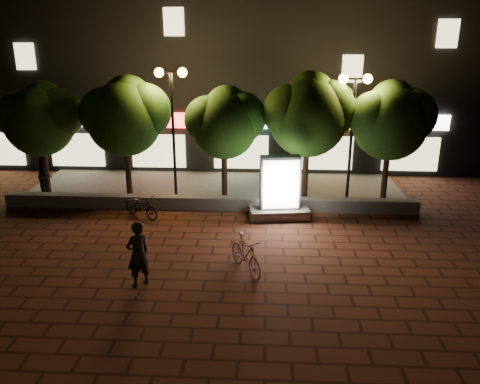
# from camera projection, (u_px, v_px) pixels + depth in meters

# --- Properties ---
(ground) EXTENTS (80.00, 80.00, 0.00)m
(ground) POSITION_uv_depth(u_px,v_px,m) (194.00, 254.00, 14.71)
(ground) COLOR #512419
(ground) RESTS_ON ground
(retaining_wall) EXTENTS (16.00, 0.45, 0.50)m
(retaining_wall) POSITION_uv_depth(u_px,v_px,m) (209.00, 203.00, 18.42)
(retaining_wall) COLOR slate
(retaining_wall) RESTS_ON ground
(sidewalk) EXTENTS (16.00, 5.00, 0.08)m
(sidewalk) POSITION_uv_depth(u_px,v_px,m) (215.00, 188.00, 20.86)
(sidewalk) COLOR slate
(sidewalk) RESTS_ON ground
(building_block) EXTENTS (28.00, 8.12, 11.30)m
(building_block) POSITION_uv_depth(u_px,v_px,m) (226.00, 63.00, 25.45)
(building_block) COLOR black
(building_block) RESTS_ON ground
(tree_far_left) EXTENTS (3.36, 2.80, 4.63)m
(tree_far_left) POSITION_uv_depth(u_px,v_px,m) (41.00, 117.00, 19.21)
(tree_far_left) COLOR black
(tree_far_left) RESTS_ON sidewalk
(tree_left) EXTENTS (3.60, 3.00, 4.89)m
(tree_left) POSITION_uv_depth(u_px,v_px,m) (126.00, 114.00, 18.98)
(tree_left) COLOR black
(tree_left) RESTS_ON sidewalk
(tree_mid) EXTENTS (3.24, 2.70, 4.50)m
(tree_mid) POSITION_uv_depth(u_px,v_px,m) (225.00, 120.00, 18.85)
(tree_mid) COLOR black
(tree_mid) RESTS_ON sidewalk
(tree_right) EXTENTS (3.72, 3.10, 5.07)m
(tree_right) POSITION_uv_depth(u_px,v_px,m) (309.00, 112.00, 18.57)
(tree_right) COLOR black
(tree_right) RESTS_ON sidewalk
(tree_far_right) EXTENTS (3.48, 2.90, 4.76)m
(tree_far_right) POSITION_uv_depth(u_px,v_px,m) (392.00, 118.00, 18.47)
(tree_far_right) COLOR black
(tree_far_right) RESTS_ON sidewalk
(street_lamp_left) EXTENTS (1.26, 0.36, 5.18)m
(street_lamp_left) POSITION_uv_depth(u_px,v_px,m) (172.00, 100.00, 18.45)
(street_lamp_left) COLOR black
(street_lamp_left) RESTS_ON sidewalk
(street_lamp_right) EXTENTS (1.26, 0.36, 4.98)m
(street_lamp_right) POSITION_uv_depth(u_px,v_px,m) (354.00, 105.00, 18.13)
(street_lamp_right) COLOR black
(street_lamp_right) RESTS_ON sidewalk
(ad_kiosk) EXTENTS (2.28, 1.36, 2.33)m
(ad_kiosk) POSITION_uv_depth(u_px,v_px,m) (280.00, 193.00, 17.38)
(ad_kiosk) COLOR slate
(ad_kiosk) RESTS_ON ground
(scooter_pink) EXTENTS (1.33, 1.86, 1.10)m
(scooter_pink) POSITION_uv_depth(u_px,v_px,m) (246.00, 254.00, 13.43)
(scooter_pink) COLOR pink
(scooter_pink) RESTS_ON ground
(rider) EXTENTS (0.79, 0.78, 1.84)m
(rider) POSITION_uv_depth(u_px,v_px,m) (138.00, 254.00, 12.61)
(rider) COLOR black
(rider) RESTS_ON ground
(scooter_parked) EXTENTS (1.73, 1.45, 0.89)m
(scooter_parked) POSITION_uv_depth(u_px,v_px,m) (141.00, 206.00, 17.54)
(scooter_parked) COLOR black
(scooter_parked) RESTS_ON ground
(pedestrian) EXTENTS (0.78, 0.88, 1.53)m
(pedestrian) POSITION_uv_depth(u_px,v_px,m) (45.00, 175.00, 19.97)
(pedestrian) COLOR black
(pedestrian) RESTS_ON sidewalk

